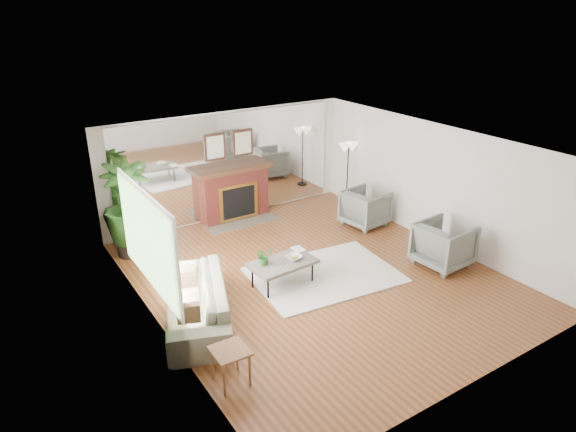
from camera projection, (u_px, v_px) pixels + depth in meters
ground at (316, 276)px, 9.59m from camera, size 7.00×7.00×0.00m
wall_left at (154, 256)px, 7.61m from camera, size 0.02×7.00×2.50m
wall_right at (435, 184)px, 10.60m from camera, size 0.02×7.00×2.50m
wall_back at (229, 165)px, 11.80m from camera, size 6.00×0.02×2.50m
mirror_panel at (229, 166)px, 11.79m from camera, size 5.40×0.04×2.40m
window_panel at (147, 240)px, 7.89m from camera, size 0.04×2.40×1.50m
fireplace at (234, 192)px, 11.85m from camera, size 1.85×0.83×2.05m
area_rug at (325, 275)px, 9.60m from camera, size 2.81×2.14×0.03m
coffee_table at (283, 264)px, 9.13m from camera, size 1.22×0.76×0.47m
sofa at (196, 301)px, 8.14m from camera, size 1.70×2.55×0.69m
armchair_back at (365, 208)px, 11.63m from camera, size 1.02×1.00×0.83m
armchair_front at (444, 244)px, 9.83m from camera, size 1.01×0.98×0.87m
side_table at (230, 355)px, 6.75m from camera, size 0.47×0.47×0.53m
potted_ficus at (126, 206)px, 10.04m from camera, size 1.04×1.04×1.95m
floor_lamp at (348, 153)px, 12.32m from camera, size 0.52×0.29×1.61m
tabletop_plant at (264, 256)px, 8.96m from camera, size 0.31×0.27×0.32m
fruit_bowl at (294, 257)px, 9.19m from camera, size 0.33×0.33×0.07m
book at (294, 250)px, 9.50m from camera, size 0.19×0.26×0.02m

